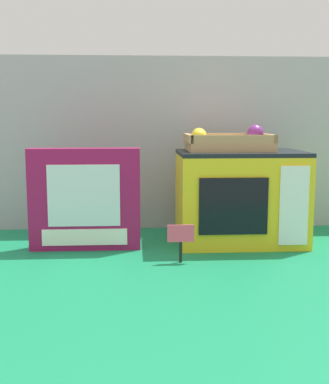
% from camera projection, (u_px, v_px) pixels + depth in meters
% --- Properties ---
extents(ground_plane, '(1.70, 1.70, 0.00)m').
position_uv_depth(ground_plane, '(190.00, 247.00, 1.47)').
color(ground_plane, '#147A4C').
rests_on(ground_plane, ground).
extents(display_back_panel, '(1.61, 0.03, 0.57)m').
position_uv_depth(display_back_panel, '(181.00, 143.00, 1.71)').
color(display_back_panel, '#A0A3A8').
rests_on(display_back_panel, ground).
extents(toy_microwave, '(0.37, 0.25, 0.28)m').
position_uv_depth(toy_microwave, '(240.00, 197.00, 1.52)').
color(toy_microwave, yellow).
rests_on(toy_microwave, ground).
extents(food_groups_crate, '(0.25, 0.17, 0.08)m').
position_uv_depth(food_groups_crate, '(229.00, 143.00, 1.51)').
color(food_groups_crate, tan).
rests_on(food_groups_crate, toy_microwave).
extents(cookie_set_box, '(0.31, 0.06, 0.29)m').
position_uv_depth(cookie_set_box, '(85.00, 199.00, 1.44)').
color(cookie_set_box, '#99144C').
rests_on(cookie_set_box, ground).
extents(price_sign, '(0.07, 0.01, 0.10)m').
position_uv_depth(price_sign, '(181.00, 237.00, 1.31)').
color(price_sign, black).
rests_on(price_sign, ground).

